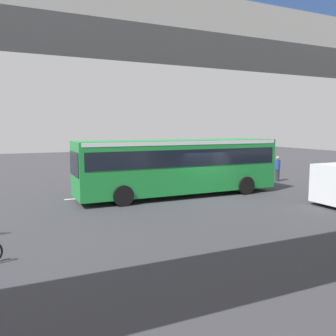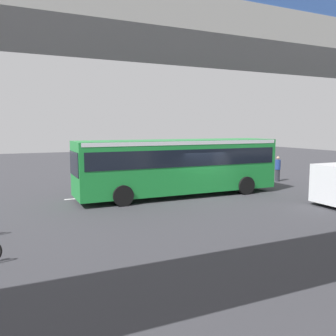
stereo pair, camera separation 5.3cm
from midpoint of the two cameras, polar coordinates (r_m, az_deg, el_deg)
name	(u,v)px [view 1 (the left image)]	position (r m, az deg, el deg)	size (l,w,h in m)	color
ground	(201,197)	(19.59, 5.24, -4.72)	(80.00, 80.00, 0.00)	#38383D
city_bus	(179,163)	(19.65, 1.70, 0.90)	(11.54, 2.85, 3.15)	#1E8C38
pedestrian	(277,169)	(26.26, 17.31, -0.15)	(0.38, 0.38, 1.79)	#2D2D38
lane_dash_leftmost	(259,184)	(24.90, 14.54, -2.47)	(2.00, 0.20, 0.01)	silver
lane_dash_left	(209,188)	(22.61, 6.63, -3.20)	(2.00, 0.20, 0.01)	silver
lane_dash_centre	(151,192)	(20.84, -2.83, -4.00)	(2.00, 0.20, 0.01)	silver
lane_dash_right	(83,198)	(19.74, -13.72, -4.78)	(2.00, 0.20, 0.01)	silver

